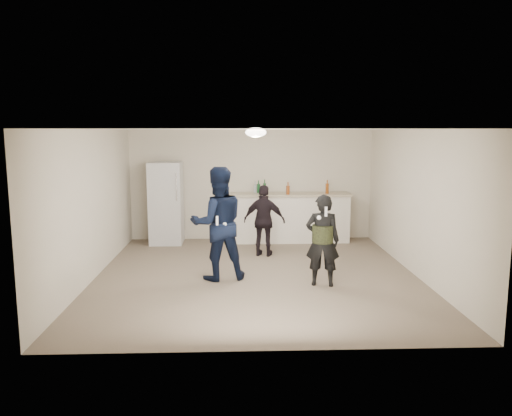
{
  "coord_description": "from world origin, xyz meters",
  "views": [
    {
      "loc": [
        -0.32,
        -8.34,
        2.48
      ],
      "look_at": [
        0.0,
        0.2,
        1.15
      ],
      "focal_mm": 35.0,
      "sensor_mm": 36.0,
      "label": 1
    }
  ],
  "objects_px": {
    "counter": "(290,218)",
    "spectator": "(264,221)",
    "shaker": "(263,190)",
    "fridge": "(166,203)",
    "man": "(218,224)",
    "woman": "(323,240)"
  },
  "relations": [
    {
      "from": "shaker",
      "to": "spectator",
      "type": "height_order",
      "value": "spectator"
    },
    {
      "from": "man",
      "to": "spectator",
      "type": "bearing_deg",
      "value": -131.95
    },
    {
      "from": "spectator",
      "to": "woman",
      "type": "bearing_deg",
      "value": 127.48
    },
    {
      "from": "shaker",
      "to": "spectator",
      "type": "bearing_deg",
      "value": -91.52
    },
    {
      "from": "counter",
      "to": "spectator",
      "type": "bearing_deg",
      "value": -116.89
    },
    {
      "from": "counter",
      "to": "fridge",
      "type": "xyz_separation_m",
      "value": [
        -2.76,
        -0.07,
        0.38
      ]
    },
    {
      "from": "counter",
      "to": "man",
      "type": "height_order",
      "value": "man"
    },
    {
      "from": "shaker",
      "to": "spectator",
      "type": "relative_size",
      "value": 0.12
    },
    {
      "from": "counter",
      "to": "man",
      "type": "relative_size",
      "value": 1.37
    },
    {
      "from": "counter",
      "to": "woman",
      "type": "relative_size",
      "value": 1.75
    },
    {
      "from": "fridge",
      "to": "woman",
      "type": "distance_m",
      "value": 4.33
    },
    {
      "from": "shaker",
      "to": "woman",
      "type": "distance_m",
      "value": 3.39
    },
    {
      "from": "fridge",
      "to": "shaker",
      "type": "xyz_separation_m",
      "value": [
        2.14,
        0.07,
        0.28
      ]
    },
    {
      "from": "shaker",
      "to": "man",
      "type": "height_order",
      "value": "man"
    },
    {
      "from": "shaker",
      "to": "fridge",
      "type": "bearing_deg",
      "value": -178.03
    },
    {
      "from": "woman",
      "to": "man",
      "type": "bearing_deg",
      "value": -3.72
    },
    {
      "from": "counter",
      "to": "shaker",
      "type": "bearing_deg",
      "value": 179.66
    },
    {
      "from": "woman",
      "to": "spectator",
      "type": "height_order",
      "value": "woman"
    },
    {
      "from": "counter",
      "to": "spectator",
      "type": "height_order",
      "value": "spectator"
    },
    {
      "from": "man",
      "to": "woman",
      "type": "height_order",
      "value": "man"
    },
    {
      "from": "counter",
      "to": "fridge",
      "type": "height_order",
      "value": "fridge"
    },
    {
      "from": "fridge",
      "to": "spectator",
      "type": "relative_size",
      "value": 1.27
    }
  ]
}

